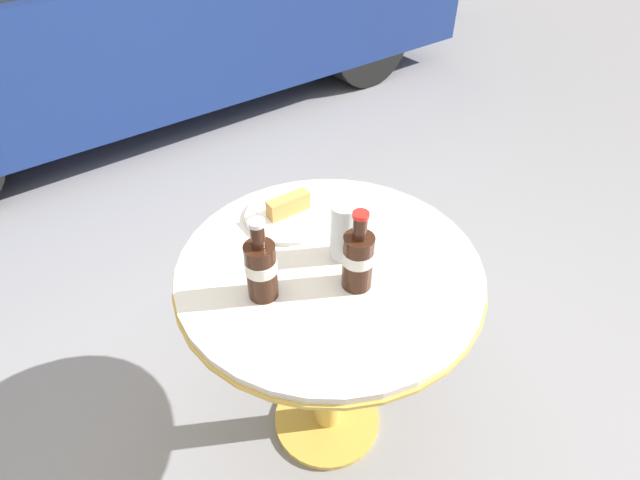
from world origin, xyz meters
name	(u,v)px	position (x,y,z in m)	size (l,w,h in m)	color
ground_plane	(327,419)	(0.00, 0.00, 0.00)	(30.00, 30.00, 0.00)	gray
bistro_table	(329,306)	(0.00, 0.00, 0.56)	(0.76, 0.76, 0.72)	gold
cola_bottle_left	(261,267)	(-0.18, 0.01, 0.80)	(0.07, 0.07, 0.21)	#33190F
cola_bottle_right	(358,258)	(0.01, -0.09, 0.80)	(0.07, 0.07, 0.21)	#33190F
drinking_glass	(344,233)	(0.05, 0.01, 0.79)	(0.07, 0.07, 0.15)	black
lunch_plate_near	(289,213)	(0.03, 0.21, 0.73)	(0.24, 0.24, 0.06)	white
parked_car	(123,1)	(0.52, 2.75, 0.66)	(4.48, 1.66, 1.38)	navy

